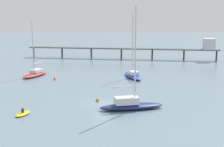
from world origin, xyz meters
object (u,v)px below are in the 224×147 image
pier (158,47)px  dinghy_yellow (23,114)px  sailboat_navy (130,104)px  sailboat_red (35,73)px  mooring_buoy_outer (98,100)px  mooring_buoy_near (55,79)px  sailboat_blue (133,74)px

pier → dinghy_yellow: size_ratio=18.32×
dinghy_yellow → sailboat_navy: bearing=15.4°
sailboat_red → sailboat_navy: size_ratio=0.81×
dinghy_yellow → mooring_buoy_outer: 12.63m
mooring_buoy_near → pier: bearing=55.3°
sailboat_red → pier: bearing=45.8°
dinghy_yellow → mooring_buoy_outer: size_ratio=5.57×
sailboat_blue → sailboat_red: 22.11m
sailboat_blue → sailboat_navy: 25.03m
sailboat_navy → dinghy_yellow: 15.61m
pier → mooring_buoy_outer: 52.10m
dinghy_yellow → sailboat_blue: bearing=63.1°
dinghy_yellow → mooring_buoy_near: size_ratio=6.19×
sailboat_blue → sailboat_red: sailboat_blue is taller
pier → dinghy_yellow: pier is taller
sailboat_red → sailboat_navy: sailboat_navy is taller
dinghy_yellow → mooring_buoy_near: dinghy_yellow is taller
sailboat_blue → sailboat_red: size_ratio=1.12×
sailboat_navy → mooring_buoy_near: bearing=128.8°
sailboat_red → sailboat_blue: bearing=0.0°
pier → dinghy_yellow: bearing=-110.1°
sailboat_navy → mooring_buoy_outer: sailboat_navy is taller
pier → sailboat_blue: (-6.71, -29.67, -3.13)m
sailboat_blue → mooring_buoy_outer: bearing=-104.0°
sailboat_red → mooring_buoy_outer: sailboat_red is taller
dinghy_yellow → mooring_buoy_near: (-1.85, 25.14, 0.06)m
dinghy_yellow → sailboat_red: bearing=104.1°
pier → mooring_buoy_near: pier is taller
sailboat_blue → sailboat_navy: size_ratio=0.91×
pier → mooring_buoy_outer: size_ratio=101.96×
pier → sailboat_red: (-28.82, -29.68, -3.18)m
sailboat_red → sailboat_navy: (22.38, -25.01, 0.17)m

